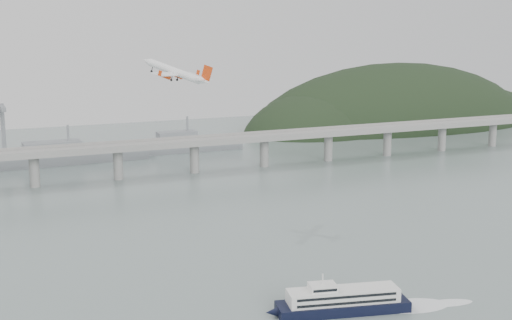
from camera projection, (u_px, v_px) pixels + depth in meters
name	position (u px, v px, depth m)	size (l,w,h in m)	color
ground	(314.00, 278.00, 259.51)	(900.00, 900.00, 0.00)	slate
bridge	(163.00, 148.00, 435.24)	(800.00, 22.00, 23.90)	gray
headland	(407.00, 143.00, 673.99)	(365.00, 155.00, 156.00)	black
ferry	(343.00, 301.00, 228.68)	(72.84, 24.91, 13.90)	black
airliner	(176.00, 72.00, 306.72)	(28.44, 30.29, 12.92)	white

